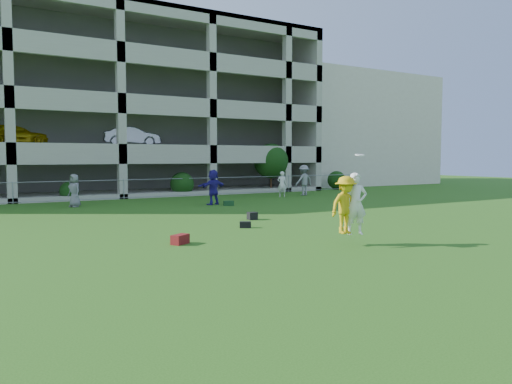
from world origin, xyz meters
TOP-DOWN VIEW (x-y plane):
  - ground at (0.00, 0.00)m, footprint 100.00×100.00m
  - stucco_building at (23.00, 28.00)m, footprint 16.00×14.00m
  - bystander_c at (-3.49, 15.60)m, footprint 0.80×0.95m
  - bystander_d at (3.04, 13.10)m, footprint 1.80×0.94m
  - bystander_e at (9.03, 15.47)m, footprint 0.71×0.65m
  - bystander_f at (10.99, 15.81)m, footprint 1.32×0.80m
  - bag_red_a at (-3.11, 2.79)m, footprint 0.63×0.55m
  - bag_black_b at (0.17, 4.72)m, footprint 0.47×0.41m
  - crate_d at (1.57, 6.59)m, footprint 0.39×0.39m
  - bag_green_g at (3.45, 12.16)m, footprint 0.56×0.41m
  - frisbee_contest at (0.93, 0.13)m, footprint 1.29×0.66m
  - parking_garage at (-0.01, 27.70)m, footprint 30.00×14.00m
  - fence at (0.00, 19.00)m, footprint 36.06×0.06m
  - shrub_row at (4.59, 19.70)m, footprint 34.38×2.52m

SIDE VIEW (x-z plane):
  - ground at x=0.00m, z-range 0.00..0.00m
  - bag_black_b at x=0.17m, z-range 0.00..0.22m
  - bag_green_g at x=3.45m, z-range 0.00..0.25m
  - bag_red_a at x=-3.11m, z-range 0.00..0.28m
  - crate_d at x=1.57m, z-range 0.00..0.30m
  - fence at x=0.00m, z-range 0.01..1.21m
  - bystander_e at x=9.03m, z-range 0.00..1.62m
  - bystander_c at x=-3.49m, z-range 0.00..1.66m
  - bystander_d at x=3.04m, z-range 0.00..1.86m
  - bystander_f at x=10.99m, z-range 0.00..1.99m
  - frisbee_contest at x=0.93m, z-range 0.01..2.32m
  - shrub_row at x=4.59m, z-range -0.24..3.26m
  - stucco_building at x=23.00m, z-range 0.00..10.00m
  - parking_garage at x=-0.01m, z-range 0.01..12.01m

